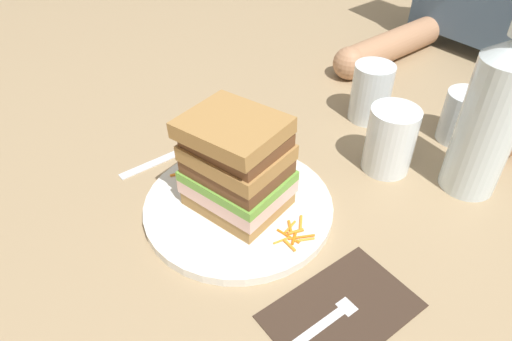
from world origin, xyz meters
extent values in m
plane|color=#9E8460|center=(0.00, 0.00, 0.00)|extent=(3.00, 3.00, 0.00)
cylinder|color=white|center=(0.01, -0.02, 0.01)|extent=(0.25, 0.25, 0.01)
cube|color=#A87A42|center=(0.01, -0.02, 0.02)|extent=(0.13, 0.12, 0.02)
cube|color=beige|center=(0.01, -0.02, 0.04)|extent=(0.14, 0.12, 0.02)
cube|color=#6BA83D|center=(0.01, -0.02, 0.06)|extent=(0.14, 0.12, 0.01)
cube|color=brown|center=(0.01, -0.02, 0.08)|extent=(0.13, 0.11, 0.02)
cube|color=#A87A42|center=(0.01, -0.02, 0.10)|extent=(0.13, 0.12, 0.02)
cube|color=brown|center=(0.01, -0.02, 0.11)|extent=(0.13, 0.11, 0.02)
cube|color=#A87A42|center=(0.01, -0.03, 0.13)|extent=(0.14, 0.12, 0.03)
cylinder|color=orange|center=(-0.09, -0.05, 0.01)|extent=(0.01, 0.03, 0.00)
cylinder|color=orange|center=(-0.09, -0.04, 0.01)|extent=(0.02, 0.02, 0.00)
cylinder|color=orange|center=(-0.06, -0.05, 0.01)|extent=(0.02, 0.01, 0.00)
cylinder|color=orange|center=(-0.08, -0.04, 0.01)|extent=(0.01, 0.03, 0.00)
cylinder|color=orange|center=(-0.07, -0.04, 0.01)|extent=(0.02, 0.02, 0.00)
cylinder|color=orange|center=(-0.07, -0.05, 0.01)|extent=(0.01, 0.03, 0.00)
cylinder|color=orange|center=(-0.06, -0.04, 0.01)|extent=(0.03, 0.02, 0.00)
cylinder|color=orange|center=(-0.05, -0.05, 0.01)|extent=(0.03, 0.00, 0.00)
cylinder|color=orange|center=(0.11, 0.00, 0.01)|extent=(0.02, 0.03, 0.00)
cylinder|color=orange|center=(0.11, -0.01, 0.01)|extent=(0.01, 0.02, 0.00)
cylinder|color=orange|center=(0.11, -0.02, 0.01)|extent=(0.02, 0.00, 0.00)
cylinder|color=orange|center=(0.10, -0.01, 0.01)|extent=(0.03, 0.01, 0.00)
cylinder|color=orange|center=(0.10, 0.00, 0.01)|extent=(0.01, 0.02, 0.00)
cylinder|color=orange|center=(0.09, 0.00, 0.01)|extent=(0.01, 0.02, 0.00)
cylinder|color=orange|center=(0.09, 0.01, 0.01)|extent=(0.02, 0.02, 0.00)
cylinder|color=orange|center=(0.11, 0.00, 0.01)|extent=(0.01, 0.02, 0.00)
cylinder|color=orange|center=(0.09, 0.00, 0.01)|extent=(0.02, 0.01, 0.00)
cylinder|color=orange|center=(0.10, -0.02, 0.01)|extent=(0.01, 0.02, 0.00)
cube|color=#38281E|center=(0.21, -0.03, 0.00)|extent=(0.11, 0.17, 0.00)
cube|color=silver|center=(0.20, -0.09, 0.00)|extent=(0.01, 0.11, 0.00)
cube|color=silver|center=(0.21, -0.02, 0.00)|extent=(0.02, 0.02, 0.00)
cylinder|color=silver|center=(0.22, 0.00, 0.00)|extent=(0.00, 0.04, 0.00)
cylinder|color=silver|center=(0.21, 0.01, 0.00)|extent=(0.00, 0.04, 0.00)
cylinder|color=silver|center=(0.20, 0.01, 0.00)|extent=(0.00, 0.04, 0.00)
cylinder|color=silver|center=(0.20, 0.01, 0.00)|extent=(0.00, 0.04, 0.00)
cube|color=silver|center=(-0.15, -0.07, 0.00)|extent=(0.02, 0.10, 0.00)
cube|color=silver|center=(-0.15, 0.03, 0.00)|extent=(0.02, 0.11, 0.00)
cylinder|color=white|center=(0.08, 0.20, 0.05)|extent=(0.07, 0.07, 0.10)
cylinder|color=orange|center=(0.08, 0.20, 0.03)|extent=(0.06, 0.06, 0.06)
cylinder|color=silver|center=(0.17, 0.26, 0.10)|extent=(0.07, 0.07, 0.19)
cylinder|color=silver|center=(-0.03, 0.29, 0.05)|extent=(0.07, 0.07, 0.10)
cylinder|color=silver|center=(0.10, 0.35, 0.04)|extent=(0.06, 0.06, 0.08)
cylinder|color=tan|center=(-0.15, 0.49, 0.03)|extent=(0.06, 0.25, 0.06)
sphere|color=tan|center=(-0.15, 0.37, 0.03)|extent=(0.06, 0.06, 0.06)
sphere|color=tan|center=(0.16, 0.37, 0.03)|extent=(0.06, 0.06, 0.06)
camera|label=1|loc=(0.37, -0.28, 0.43)|focal=32.37mm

